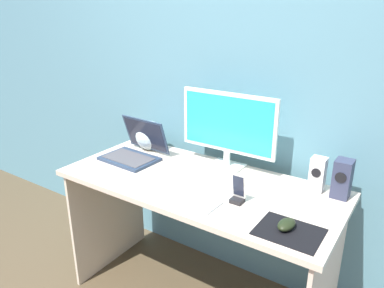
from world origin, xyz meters
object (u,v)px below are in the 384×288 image
object	(u,v)px
speaker_near_monitor	(318,174)
laptop	(135,150)
speaker_right	(342,179)
monitor	(228,127)
fishbowl	(150,135)
mouse	(286,224)
phone_in_dock	(238,192)
keyboard_external	(177,195)

from	to	relation	value
speaker_near_monitor	laptop	bearing A→B (deg)	-170.07
laptop	speaker_near_monitor	bearing A→B (deg)	9.93
laptop	speaker_right	bearing A→B (deg)	8.96
monitor	speaker_near_monitor	distance (m)	0.51
fishbowl	laptop	bearing A→B (deg)	-82.21
speaker_near_monitor	mouse	xyz separation A→B (m)	(0.00, -0.40, -0.06)
laptop	mouse	bearing A→B (deg)	-12.59
speaker_near_monitor	fishbowl	bearing A→B (deg)	-179.55
laptop	phone_in_dock	xyz separation A→B (m)	(0.74, -0.13, 0.00)
laptop	phone_in_dock	size ratio (longest dim) A/B	2.35
fishbowl	phone_in_dock	world-z (taller)	fishbowl
laptop	monitor	bearing A→B (deg)	19.38
monitor	keyboard_external	size ratio (longest dim) A/B	1.27
laptop	fishbowl	xyz separation A→B (m)	(-0.02, 0.17, 0.04)
fishbowl	mouse	bearing A→B (deg)	-20.88
monitor	keyboard_external	distance (m)	0.48
mouse	fishbowl	bearing A→B (deg)	165.33
laptop	phone_in_dock	distance (m)	0.75
laptop	phone_in_dock	bearing A→B (deg)	-10.33
mouse	phone_in_dock	distance (m)	0.27
speaker_near_monitor	laptop	size ratio (longest dim) A/B	0.51
speaker_right	mouse	bearing A→B (deg)	-105.46
laptop	fishbowl	world-z (taller)	laptop
keyboard_external	phone_in_dock	bearing A→B (deg)	24.49
mouse	speaker_right	bearing A→B (deg)	80.75
speaker_near_monitor	keyboard_external	world-z (taller)	speaker_near_monitor
monitor	laptop	size ratio (longest dim) A/B	1.67
phone_in_dock	keyboard_external	bearing A→B (deg)	-158.20
speaker_right	phone_in_dock	distance (m)	0.48
monitor	laptop	xyz separation A→B (m)	(-0.51, -0.18, -0.19)
keyboard_external	speaker_right	bearing A→B (deg)	35.94
keyboard_external	mouse	xyz separation A→B (m)	(0.52, 0.02, 0.02)
phone_in_dock	monitor	bearing A→B (deg)	126.40
speaker_right	mouse	xyz separation A→B (m)	(-0.11, -0.40, -0.07)
monitor	phone_in_dock	bearing A→B (deg)	-53.60
laptop	fishbowl	distance (m)	0.17
laptop	phone_in_dock	world-z (taller)	laptop
monitor	mouse	bearing A→B (deg)	-39.29
speaker_near_monitor	fishbowl	size ratio (longest dim) A/B	0.94
mouse	phone_in_dock	world-z (taller)	phone_in_dock
speaker_near_monitor	speaker_right	bearing A→B (deg)	-0.01
fishbowl	keyboard_external	distance (m)	0.65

